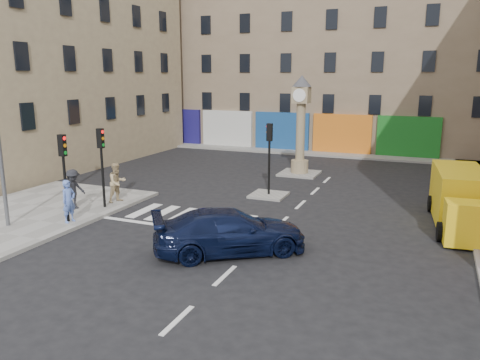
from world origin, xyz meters
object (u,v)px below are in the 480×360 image
Objects in this scene: navy_sedan at (230,231)px; pedestrian_tan at (117,182)px; traffic_light_left_near at (64,164)px; traffic_light_left_far at (101,155)px; pedestrian_blue at (69,201)px; yellow_van at (460,199)px; pedestrian_dark at (73,189)px; traffic_light_island at (269,147)px; clock_pillar at (301,119)px.

navy_sedan is 2.81× the size of pedestrian_tan.
traffic_light_left_far is (0.00, 2.40, 0.00)m from traffic_light_left_near.
pedestrian_blue is at bearing -86.55° from traffic_light_left_far.
pedestrian_blue is 0.94× the size of pedestrian_tan.
traffic_light_left_near is 16.63m from yellow_van.
pedestrian_dark is at bearing 168.98° from pedestrian_tan.
yellow_van is at bearing -59.92° from pedestrian_blue.
traffic_light_left_near is 2.40m from traffic_light_left_far.
pedestrian_tan is (0.01, 1.02, -1.50)m from traffic_light_left_far.
traffic_light_island is 9.76m from pedestrian_dark.
traffic_light_island is at bearing -41.51° from pedestrian_dark.
navy_sedan is 2.91× the size of pedestrian_dark.
traffic_light_island is 10.09m from pedestrian_blue.
pedestrian_blue is at bearing -158.33° from pedestrian_tan.
traffic_light_left_far reaches higher than traffic_light_island.
traffic_light_left_near is 1.00× the size of traffic_light_left_far.
traffic_light_left_far is at bearing 34.83° from navy_sedan.
clock_pillar is (0.00, 6.00, 0.96)m from traffic_light_island.
navy_sedan is at bearing -80.64° from traffic_light_island.
navy_sedan is at bearing -19.40° from traffic_light_left_far.
pedestrian_blue is (-15.16, -6.37, -0.08)m from yellow_van.
pedestrian_tan is (-7.62, 3.71, 0.33)m from navy_sedan.
clock_pillar reaches higher than pedestrian_dark.
pedestrian_blue is at bearing -113.96° from clock_pillar.
yellow_van is at bearing -65.53° from pedestrian_dark.
pedestrian_dark is (-7.37, -12.21, -2.47)m from clock_pillar.
traffic_light_left_near is at bearing 52.07° from navy_sedan.
pedestrian_tan is at bearing 89.48° from traffic_light_left_far.
pedestrian_blue is (-6.15, -13.84, -2.49)m from clock_pillar.
navy_sedan is 8.48m from pedestrian_tan.
clock_pillar reaches higher than navy_sedan.
pedestrian_dark is at bearing -121.10° from clock_pillar.
pedestrian_tan is at bearing 28.31° from navy_sedan.
traffic_light_left_near is at bearing -160.77° from pedestrian_tan.
traffic_light_island is 2.04× the size of pedestrian_blue.
traffic_light_island reaches higher than pedestrian_tan.
pedestrian_dark is at bearing -142.57° from traffic_light_left_far.
clock_pillar reaches higher than traffic_light_left_far.
pedestrian_blue is 0.97× the size of pedestrian_dark.
pedestrian_tan is at bearing -22.07° from pedestrian_dark.
yellow_van reaches higher than navy_sedan.
clock_pillar reaches higher than traffic_light_left_near.
clock_pillar is (6.30, 13.80, 0.93)m from traffic_light_left_near.
navy_sedan is (7.63, -0.29, -1.83)m from traffic_light_left_near.
pedestrian_blue reaches higher than navy_sedan.
traffic_light_left_near is at bearing 79.41° from pedestrian_blue.
navy_sedan is (1.33, -14.08, -2.76)m from clock_pillar.
clock_pillar is 15.35m from pedestrian_blue.
traffic_light_left_far is at bearing -118.94° from clock_pillar.
clock_pillar is 11.95m from yellow_van.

